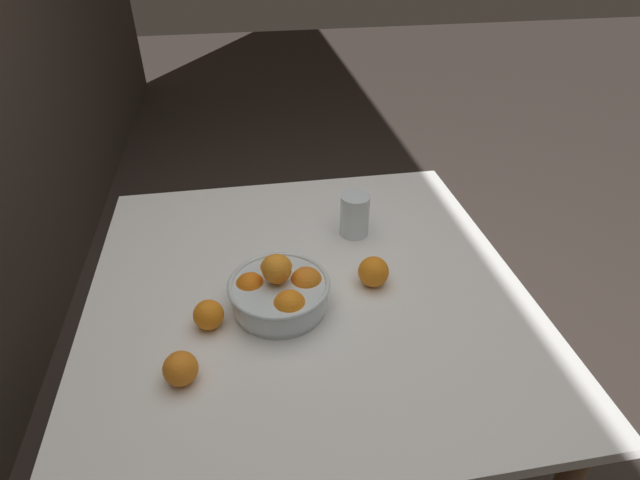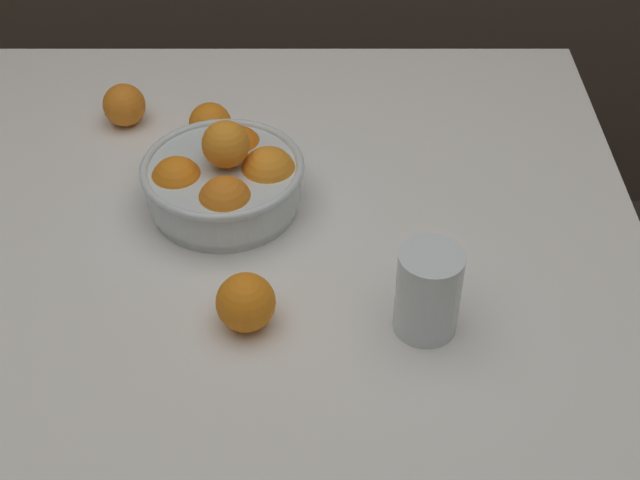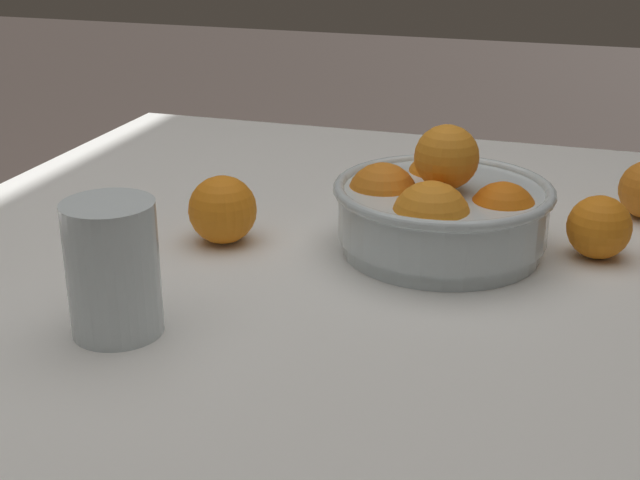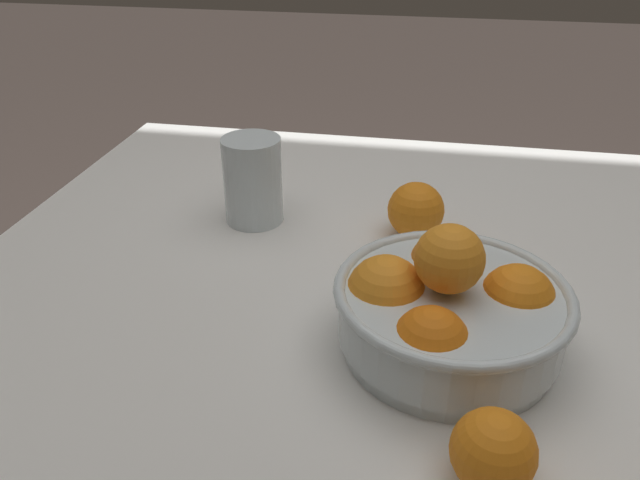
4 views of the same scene
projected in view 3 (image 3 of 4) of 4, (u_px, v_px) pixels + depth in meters
The scene contains 5 objects.
dining_table at pixel (358, 328), 0.97m from camera, with size 1.08×1.07×0.72m.
fruit_bowl at pixel (440, 209), 0.96m from camera, with size 0.24×0.24×0.14m.
juice_glass at pixel (114, 275), 0.78m from camera, with size 0.08×0.08×0.12m.
orange_loose_near_bowl at pixel (599, 227), 0.95m from camera, with size 0.07×0.07×0.07m, color orange.
orange_loose_front at pixel (223, 210), 0.99m from camera, with size 0.08×0.08×0.08m, color orange.
Camera 3 is at (0.84, 0.22, 1.09)m, focal length 50.00 mm.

